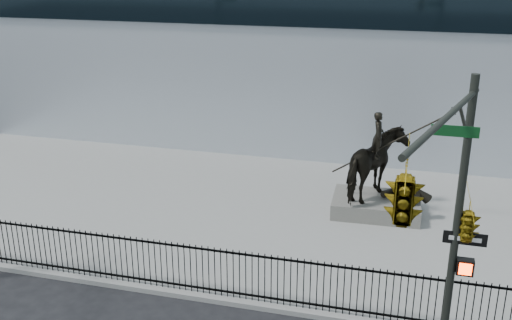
# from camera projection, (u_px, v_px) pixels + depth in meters

# --- Properties ---
(ground) EXTENTS (120.00, 120.00, 0.00)m
(ground) POSITION_uv_depth(u_px,v_px,m) (170.00, 319.00, 16.07)
(ground) COLOR black
(ground) RESTS_ON ground
(plaza) EXTENTS (30.00, 12.00, 0.15)m
(plaza) POSITION_uv_depth(u_px,v_px,m) (242.00, 212.00, 22.41)
(plaza) COLOR gray
(plaza) RESTS_ON ground
(building) EXTENTS (44.00, 14.00, 9.00)m
(building) POSITION_uv_depth(u_px,v_px,m) (308.00, 42.00, 32.75)
(building) COLOR #B5BCC5
(building) RESTS_ON ground
(picket_fence) EXTENTS (22.10, 0.10, 1.50)m
(picket_fence) POSITION_uv_depth(u_px,v_px,m) (185.00, 267.00, 16.91)
(picket_fence) COLOR black
(picket_fence) RESTS_ON plaza
(statue_plinth) EXTENTS (3.23, 2.28, 0.59)m
(statue_plinth) POSITION_uv_depth(u_px,v_px,m) (376.00, 205.00, 22.06)
(statue_plinth) COLOR #5C5954
(statue_plinth) RESTS_ON plaza
(equestrian_statue) EXTENTS (4.04, 2.57, 3.42)m
(equestrian_statue) POSITION_uv_depth(u_px,v_px,m) (381.00, 167.00, 21.53)
(equestrian_statue) COLOR black
(equestrian_statue) RESTS_ON statue_plinth
(traffic_signal_right) EXTENTS (2.17, 6.86, 7.00)m
(traffic_signal_right) POSITION_uv_depth(u_px,v_px,m) (440.00, 210.00, 11.04)
(traffic_signal_right) COLOR #262924
(traffic_signal_right) RESTS_ON ground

